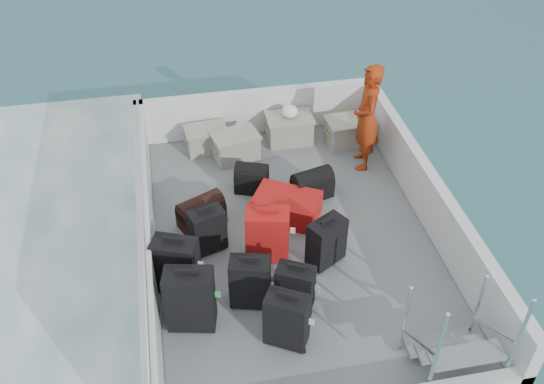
{
  "coord_description": "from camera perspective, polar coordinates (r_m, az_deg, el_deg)",
  "views": [
    {
      "loc": [
        -1.28,
        -5.28,
        5.77
      ],
      "look_at": [
        -0.17,
        0.46,
        1.0
      ],
      "focal_mm": 40.0,
      "sensor_mm": 36.0,
      "label": 1
    }
  ],
  "objects": [
    {
      "name": "duffel_1",
      "position": [
        8.1,
        -1.93,
        1.15
      ],
      "size": [
        0.5,
        0.43,
        0.32
      ],
      "primitive_type": null,
      "rotation": [
        0.0,
        0.0,
        -0.35
      ],
      "color": "black",
      "rests_on": "deck"
    },
    {
      "name": "deck_fittings",
      "position": [
        7.07,
        5.29,
        -3.48
      ],
      "size": [
        3.6,
        5.0,
        0.9
      ],
      "color": "silver",
      "rests_on": "deck"
    },
    {
      "name": "suitcase_3",
      "position": [
        6.18,
        1.4,
        -12.0
      ],
      "size": [
        0.5,
        0.43,
        0.66
      ],
      "primitive_type": "cube",
      "rotation": [
        0.0,
        0.0,
        -0.52
      ],
      "color": "black",
      "rests_on": "deck"
    },
    {
      "name": "suitcase_6",
      "position": [
        6.53,
        2.18,
        -9.0
      ],
      "size": [
        0.47,
        0.4,
        0.56
      ],
      "primitive_type": "cube",
      "rotation": [
        0.0,
        0.0,
        -0.49
      ],
      "color": "black",
      "rests_on": "deck"
    },
    {
      "name": "suitcase_8",
      "position": [
        7.68,
        1.39,
        -1.35
      ],
      "size": [
        0.96,
        0.86,
        0.32
      ],
      "primitive_type": "cube",
      "rotation": [
        0.0,
        0.0,
        1.05
      ],
      "color": "#B71C0E",
      "rests_on": "deck"
    },
    {
      "name": "suitcase_0",
      "position": [
        6.34,
        -7.7,
        -10.05
      ],
      "size": [
        0.54,
        0.38,
        0.76
      ],
      "primitive_type": "cube",
      "rotation": [
        0.0,
        0.0,
        -0.21
      ],
      "color": "black",
      "rests_on": "deck"
    },
    {
      "name": "suitcase_7",
      "position": [
        7.0,
        5.14,
        -4.75
      ],
      "size": [
        0.5,
        0.43,
        0.61
      ],
      "primitive_type": "cube",
      "rotation": [
        0.0,
        0.0,
        0.53
      ],
      "color": "black",
      "rests_on": "deck"
    },
    {
      "name": "crate_2",
      "position": [
        9.03,
        1.64,
        5.9
      ],
      "size": [
        0.64,
        0.44,
        0.39
      ],
      "primitive_type": "cube",
      "rotation": [
        0.0,
        0.0,
        -0.0
      ],
      "color": "gray",
      "rests_on": "deck"
    },
    {
      "name": "suitcase_1",
      "position": [
        6.71,
        -8.98,
        -6.93
      ],
      "size": [
        0.55,
        0.44,
        0.72
      ],
      "primitive_type": "cube",
      "rotation": [
        0.0,
        0.0,
        -0.39
      ],
      "color": "black",
      "rests_on": "deck"
    },
    {
      "name": "ferry_hull",
      "position": [
        7.71,
        1.87,
        -6.02
      ],
      "size": [
        3.6,
        5.0,
        0.6
      ],
      "primitive_type": "cube",
      "color": "silver",
      "rests_on": "ground"
    },
    {
      "name": "duffel_0",
      "position": [
        7.61,
        -6.67,
        -2.07
      ],
      "size": [
        0.64,
        0.51,
        0.32
      ],
      "primitive_type": null,
      "rotation": [
        0.0,
        0.0,
        0.44
      ],
      "color": "black",
      "rests_on": "deck"
    },
    {
      "name": "suitcase_5",
      "position": [
        7.01,
        -0.42,
        -4.07
      ],
      "size": [
        0.55,
        0.41,
        0.69
      ],
      "primitive_type": "cube",
      "rotation": [
        0.0,
        0.0,
        -0.23
      ],
      "color": "#B71C0E",
      "rests_on": "deck"
    },
    {
      "name": "deck",
      "position": [
        7.49,
        1.92,
        -4.35
      ],
      "size": [
        3.3,
        4.7,
        0.02
      ],
      "primitive_type": "cube",
      "color": "slate",
      "rests_on": "ferry_hull"
    },
    {
      "name": "crate_0",
      "position": [
        8.88,
        -6.19,
        4.87
      ],
      "size": [
        0.6,
        0.45,
        0.34
      ],
      "primitive_type": "cube",
      "rotation": [
        0.0,
        0.0,
        0.1
      ],
      "color": "gray",
      "rests_on": "deck"
    },
    {
      "name": "suitcase_4",
      "position": [
        6.53,
        -2.08,
        -8.52
      ],
      "size": [
        0.48,
        0.35,
        0.63
      ],
      "primitive_type": "cube",
      "rotation": [
        0.0,
        0.0,
        -0.26
      ],
      "color": "black",
      "rests_on": "deck"
    },
    {
      "name": "duffel_2",
      "position": [
        8.0,
        3.8,
        0.51
      ],
      "size": [
        0.58,
        0.43,
        0.32
      ],
      "primitive_type": null,
      "rotation": [
        0.0,
        0.0,
        0.26
      ],
      "color": "black",
      "rests_on": "deck"
    },
    {
      "name": "white_bag",
      "position": [
        8.88,
        1.67,
        7.43
      ],
      "size": [
        0.24,
        0.24,
        0.18
      ],
      "primitive_type": "ellipsoid",
      "color": "white",
      "rests_on": "crate_2"
    },
    {
      "name": "ground",
      "position": [
        7.92,
        1.82,
        -7.55
      ],
      "size": [
        160.0,
        160.0,
        0.0
      ],
      "primitive_type": "plane",
      "color": "#16404E",
      "rests_on": "ground"
    },
    {
      "name": "yellow_bag",
      "position": [
        9.36,
        6.35,
        6.36
      ],
      "size": [
        0.28,
        0.26,
        0.22
      ],
      "primitive_type": "ellipsoid",
      "color": "yellow",
      "rests_on": "deck"
    },
    {
      "name": "passenger",
      "position": [
        8.32,
        8.9,
        6.92
      ],
      "size": [
        0.46,
        0.62,
        1.54
      ],
      "primitive_type": "imported",
      "rotation": [
        0.0,
        0.0,
        -1.74
      ],
      "color": "red",
      "rests_on": "deck"
    },
    {
      "name": "crate_3",
      "position": [
        9.06,
        7.16,
        5.62
      ],
      "size": [
        0.63,
        0.46,
        0.37
      ],
      "primitive_type": "cube",
      "rotation": [
        0.0,
        0.0,
        0.07
      ],
      "color": "gray",
      "rests_on": "deck"
    },
    {
      "name": "suitcase_2",
      "position": [
        7.18,
        -6.08,
        -3.65
      ],
      "size": [
        0.46,
        0.35,
        0.59
      ],
      "primitive_type": "cube",
      "rotation": [
        0.0,
        0.0,
        0.31
      ],
      "color": "black",
      "rests_on": "deck"
    },
    {
      "name": "crate_1",
      "position": [
        8.68,
        -3.44,
        4.24
      ],
      "size": [
        0.68,
        0.54,
        0.37
      ],
      "primitive_type": "cube",
      "rotation": [
        0.0,
        0.0,
        0.22
      ],
      "color": "gray",
      "rests_on": "deck"
    }
  ]
}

